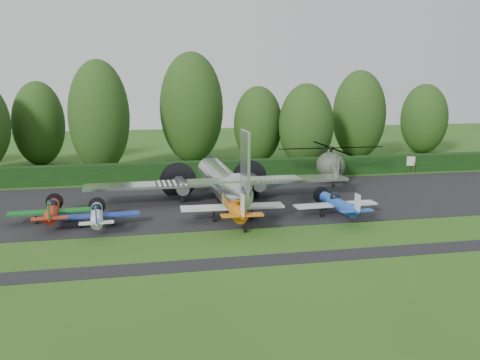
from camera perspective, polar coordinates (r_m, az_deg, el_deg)
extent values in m
plane|color=#2A5116|center=(38.00, -3.30, -5.89)|extent=(160.00, 160.00, 0.00)
cube|color=black|center=(47.58, -5.10, -2.47)|extent=(70.00, 18.00, 0.01)
cube|color=black|center=(32.37, -1.70, -8.89)|extent=(70.00, 2.00, 0.00)
cube|color=black|center=(58.28, -6.39, -0.02)|extent=(90.00, 1.60, 2.00)
cylinder|color=silver|center=(46.79, -1.91, -0.11)|extent=(2.47, 12.90, 2.47)
cone|color=silver|center=(53.81, -3.25, 1.33)|extent=(2.47, 1.61, 2.47)
cone|color=silver|center=(39.23, 0.04, -1.44)|extent=(2.47, 3.23, 2.47)
sphere|color=black|center=(52.71, -3.08, 1.72)|extent=(1.61, 1.61, 1.61)
cube|color=silver|center=(47.89, -2.13, -0.25)|extent=(23.65, 2.58, 0.24)
cube|color=white|center=(47.35, -7.27, -0.30)|extent=(2.80, 2.69, 0.05)
cube|color=white|center=(48.76, 2.85, 0.10)|extent=(2.80, 2.69, 0.05)
cylinder|color=silver|center=(48.13, -6.30, -0.58)|extent=(1.18, 3.44, 1.18)
cylinder|color=silver|center=(49.24, 1.69, -0.25)|extent=(1.18, 3.44, 1.18)
cylinder|color=black|center=(50.49, -6.57, -0.04)|extent=(3.44, 0.03, 3.44)
cylinder|color=black|center=(51.55, 1.06, 0.25)|extent=(3.44, 0.03, 3.44)
cube|color=silver|center=(38.17, 0.30, 0.02)|extent=(8.06, 1.51, 0.15)
cube|color=silver|center=(37.60, 0.41, 2.19)|extent=(0.19, 2.37, 4.09)
cylinder|color=black|center=(47.96, -6.22, -2.06)|extent=(0.27, 0.97, 0.97)
cylinder|color=black|center=(49.07, 1.80, -1.70)|extent=(0.27, 0.97, 0.97)
cylinder|color=black|center=(38.59, 0.43, -5.31)|extent=(0.19, 0.47, 0.47)
cylinder|color=#A8230F|center=(42.86, -19.41, -3.15)|extent=(0.89, 5.10, 0.89)
sphere|color=black|center=(43.30, -19.35, -2.44)|extent=(0.78, 0.78, 0.78)
cube|color=#0E621D|center=(43.34, -19.32, -3.18)|extent=(6.49, 1.21, 0.13)
cube|color=#A8230F|center=(39.87, -19.98, -3.87)|extent=(2.41, 0.65, 0.09)
cube|color=#0E621D|center=(39.63, -20.06, -3.06)|extent=(0.09, 0.74, 1.21)
cylinder|color=black|center=(46.04, -18.89, -2.18)|extent=(1.39, 0.02, 1.39)
cylinder|color=black|center=(43.51, -20.87, -4.20)|extent=(0.13, 0.41, 0.41)
cylinder|color=black|center=(43.19, -17.70, -4.11)|extent=(0.13, 0.41, 0.41)
cylinder|color=black|center=(45.39, -18.96, -3.50)|extent=(0.11, 0.37, 0.37)
cylinder|color=silver|center=(40.77, -15.03, -3.66)|extent=(0.86, 4.91, 0.86)
sphere|color=black|center=(41.19, -15.02, -2.93)|extent=(0.75, 0.75, 0.75)
cube|color=navy|center=(41.23, -14.99, -3.68)|extent=(6.25, 1.16, 0.12)
cube|color=silver|center=(37.87, -15.27, -4.43)|extent=(2.32, 0.62, 0.09)
cube|color=navy|center=(37.63, -15.32, -3.61)|extent=(0.09, 0.71, 1.16)
cylinder|color=black|center=(43.84, -14.82, -2.64)|extent=(1.34, 0.02, 1.34)
cylinder|color=black|center=(41.32, -16.56, -4.72)|extent=(0.12, 0.39, 0.39)
cylinder|color=black|center=(41.18, -13.34, -4.61)|extent=(0.12, 0.39, 0.39)
cylinder|color=black|center=(43.22, -14.82, -3.98)|extent=(0.11, 0.36, 0.36)
cylinder|color=#CF680C|center=(40.90, -0.70, -2.83)|extent=(1.10, 6.29, 1.10)
sphere|color=black|center=(41.43, -0.88, -1.92)|extent=(0.96, 0.96, 0.96)
cube|color=silver|center=(41.48, -0.85, -2.88)|extent=(8.00, 1.49, 0.16)
cube|color=#CF680C|center=(37.24, 0.43, -3.75)|extent=(2.97, 0.80, 0.11)
cube|color=silver|center=(36.95, 0.47, -2.68)|extent=(0.11, 0.91, 1.49)
cylinder|color=black|center=(44.78, -1.70, -1.63)|extent=(1.71, 0.02, 1.71)
cylinder|color=black|center=(41.23, -2.82, -4.24)|extent=(0.16, 0.50, 0.50)
cylinder|color=black|center=(41.78, 1.22, -4.03)|extent=(0.16, 0.50, 0.50)
cylinder|color=black|center=(43.99, -1.44, -3.30)|extent=(0.14, 0.46, 0.46)
cylinder|color=#1C45AB|center=(43.15, 10.41, -2.54)|extent=(0.93, 5.35, 0.93)
sphere|color=black|center=(43.58, 10.14, -1.81)|extent=(0.82, 0.82, 0.82)
cube|color=silver|center=(43.62, 10.16, -2.58)|extent=(6.82, 1.27, 0.14)
cube|color=#1C45AB|center=(40.23, 12.14, -3.23)|extent=(2.53, 0.68, 0.10)
cube|color=silver|center=(39.99, 12.23, -2.38)|extent=(0.10, 0.78, 1.27)
cylinder|color=black|center=(46.28, 8.80, -1.58)|extent=(1.46, 0.02, 1.46)
cylinder|color=black|center=(43.18, 8.66, -3.70)|extent=(0.14, 0.43, 0.43)
cylinder|color=black|center=(44.11, 11.75, -3.50)|extent=(0.14, 0.43, 0.43)
cylinder|color=black|center=(45.65, 9.17, -2.94)|extent=(0.12, 0.39, 0.39)
ellipsoid|color=#3D4636|center=(57.73, 9.65, 1.54)|extent=(3.01, 5.52, 2.88)
cylinder|color=#3D4636|center=(53.73, 11.34, 1.10)|extent=(0.68, 5.79, 0.68)
cube|color=#3D4636|center=(50.89, 12.69, 1.50)|extent=(0.12, 0.87, 1.54)
cylinder|color=black|center=(57.52, 9.69, 2.96)|extent=(0.29, 0.29, 0.77)
cylinder|color=black|center=(57.46, 9.70, 3.39)|extent=(0.68, 0.68, 0.24)
cylinder|color=black|center=(57.46, 9.70, 3.39)|extent=(11.58, 11.58, 0.06)
cube|color=#3D4636|center=(56.86, 9.96, 2.51)|extent=(0.87, 1.93, 0.68)
ellipsoid|color=black|center=(59.14, 9.10, 1.87)|extent=(1.83, 1.83, 1.65)
cylinder|color=black|center=(58.35, 8.44, 0.23)|extent=(0.17, 0.54, 0.54)
cylinder|color=black|center=(59.04, 10.20, 0.30)|extent=(0.17, 0.54, 0.54)
cylinder|color=black|center=(55.18, 10.76, -0.51)|extent=(0.15, 0.46, 0.46)
cylinder|color=#3F3326|center=(64.49, 15.40, 1.28)|extent=(0.13, 0.13, 1.28)
cylinder|color=#3F3326|center=(66.01, 17.88, 1.36)|extent=(0.13, 0.13, 1.28)
cube|color=beige|center=(65.12, 16.69, 1.97)|extent=(3.42, 0.09, 1.07)
cylinder|color=black|center=(69.98, -5.12, 3.75)|extent=(0.70, 0.70, 4.66)
ellipsoid|color=#1A3611|center=(69.55, -5.19, 7.67)|extent=(8.14, 8.14, 14.23)
cylinder|color=black|center=(75.15, 12.45, 3.74)|extent=(0.70, 0.70, 3.92)
ellipsoid|color=#1A3611|center=(74.77, 12.58, 6.80)|extent=(7.17, 7.17, 11.97)
cylinder|color=black|center=(72.21, -20.49, 2.85)|extent=(0.70, 0.70, 3.46)
ellipsoid|color=#1A3611|center=(71.84, -20.68, 5.65)|extent=(6.42, 6.42, 10.56)
cylinder|color=black|center=(64.42, -14.62, 2.65)|extent=(0.70, 0.70, 4.27)
ellipsoid|color=#1A3611|center=(63.97, -14.81, 6.55)|extent=(6.98, 6.98, 13.05)
cylinder|color=black|center=(83.17, 18.91, 3.86)|extent=(0.70, 0.70, 3.30)
ellipsoid|color=#1A3611|center=(82.86, 19.05, 6.19)|extent=(6.71, 6.71, 10.08)
cylinder|color=black|center=(67.02, 7.01, 2.84)|extent=(0.70, 0.70, 3.37)
ellipsoid|color=#1A3611|center=(66.63, 7.08, 5.79)|extent=(6.78, 6.78, 10.29)
cylinder|color=black|center=(69.87, 1.91, 3.19)|extent=(0.70, 0.70, 3.25)
ellipsoid|color=#1A3611|center=(69.50, 1.93, 5.92)|extent=(6.28, 6.28, 9.92)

